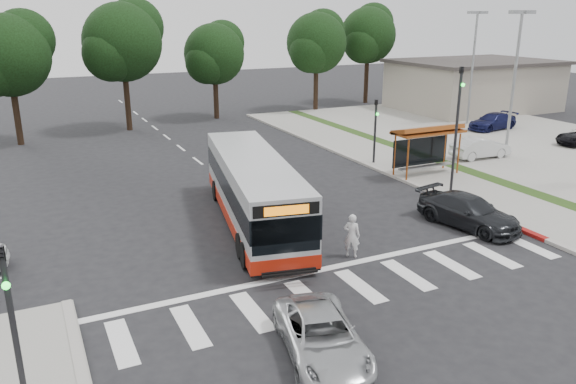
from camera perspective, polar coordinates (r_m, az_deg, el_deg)
ground at (r=23.59m, az=0.78°, el=-4.52°), size 140.00×140.00×0.00m
sidewalk_east at (r=35.60m, az=11.00°, el=2.95°), size 4.00×40.00×0.12m
curb_east at (r=34.47m, az=8.32°, el=2.63°), size 0.30×40.00×0.15m
curb_east_red at (r=27.15m, az=20.05°, el=-2.44°), size 0.32×6.00×0.15m
parking_lot at (r=44.98m, az=21.94°, el=5.03°), size 18.00×36.00×0.10m
commercial_building at (r=57.88m, az=18.28°, el=10.14°), size 14.00×10.00×4.40m
building_roof_cap at (r=57.66m, az=18.51°, el=12.45°), size 14.60×10.60×0.30m
crosswalk_ladder at (r=19.65m, az=7.35°, el=-9.44°), size 18.00×2.60×0.01m
bus_shelter at (r=32.75m, az=13.94°, el=5.60°), size 4.20×1.60×2.86m
traffic_signal_sw at (r=14.08m, az=-26.30°, el=-10.99°), size 0.18×0.37×4.20m
traffic_signal_ne_tall at (r=29.02m, az=16.81°, el=6.93°), size 0.18×0.37×6.50m
traffic_signal_ne_short at (r=34.67m, az=8.87°, el=6.77°), size 0.18×0.37×4.00m
lot_light_front at (r=37.83m, az=22.15°, el=11.86°), size 1.90×0.35×9.01m
lot_light_mid at (r=49.10m, az=18.36°, el=13.30°), size 1.90×0.35×9.01m
tree_ne_a at (r=54.23m, az=2.95°, el=14.99°), size 6.16×5.74×9.30m
tree_ne_b at (r=59.52m, az=8.17°, el=15.58°), size 6.16×5.74×10.02m
tree_north_a at (r=46.34m, az=-16.41°, el=14.52°), size 6.60×6.15×10.17m
tree_north_b at (r=50.28m, az=-7.45°, el=13.82°), size 5.72×5.33×8.43m
tree_north_c at (r=43.71m, az=-26.47°, el=12.45°), size 6.16×5.74×9.30m
transit_bus at (r=24.53m, az=-3.51°, el=0.05°), size 4.71×11.87×3.00m
pedestrian at (r=21.51m, az=6.50°, el=-4.41°), size 0.74×0.73×1.73m
dark_sedan at (r=25.67m, az=17.85°, el=-1.90°), size 2.81×5.03×1.38m
silver_suv_south at (r=15.65m, az=3.45°, el=-14.44°), size 2.88×4.65×1.20m
parked_car_1 at (r=37.91m, az=18.95°, el=4.28°), size 4.02×1.54×1.31m
parked_car_3 at (r=47.74m, az=20.06°, el=6.75°), size 4.61×2.36×1.28m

